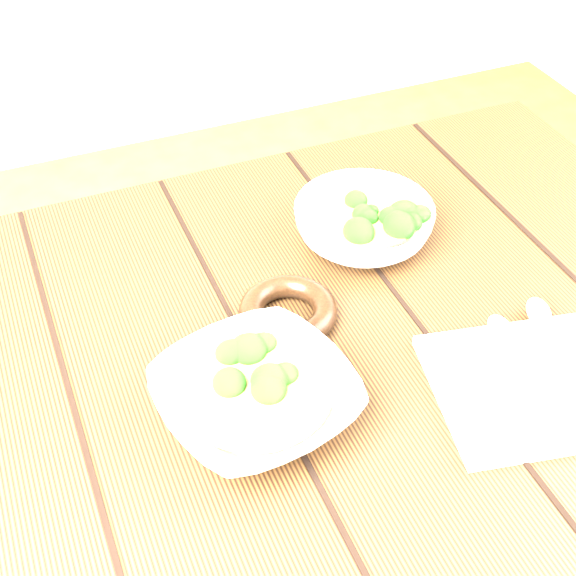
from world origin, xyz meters
The scene contains 7 objects.
table centered at (0.00, 0.00, 0.63)m, with size 1.20×0.80×0.75m.
soup_bowl_front centered at (-0.04, -0.06, 0.78)m, with size 0.23×0.23×0.06m.
soup_bowl_back centered at (0.19, 0.16, 0.78)m, with size 0.21×0.21×0.06m.
trivet centered at (0.04, 0.06, 0.76)m, with size 0.12×0.12×0.03m, color black.
napkin centered at (0.25, -0.14, 0.76)m, with size 0.22×0.18×0.01m, color #BEB69E.
spoon_left centered at (0.24, -0.10, 0.77)m, with size 0.06×0.18×0.01m.
spoon_right centered at (0.29, -0.09, 0.77)m, with size 0.10×0.17×0.01m.
Camera 1 is at (-0.22, -0.57, 1.41)m, focal length 50.00 mm.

